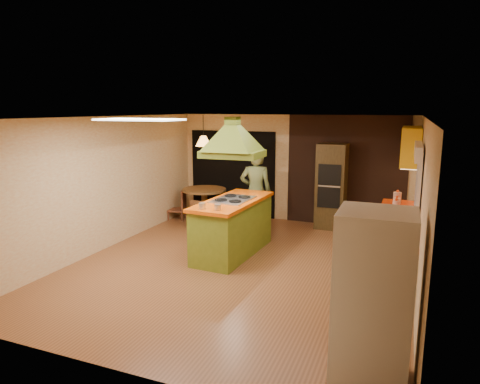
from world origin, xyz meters
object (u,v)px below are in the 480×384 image
at_px(dining_table, 204,198).
at_px(canister_large, 397,198).
at_px(kitchen_island, 233,227).
at_px(wall_oven, 331,186).
at_px(man, 256,192).
at_px(refrigerator, 373,298).

bearing_deg(dining_table, canister_large, -9.16).
xyz_separation_m(kitchen_island, wall_oven, (1.36, 2.43, 0.43)).
bearing_deg(wall_oven, man, -142.51).
relative_size(kitchen_island, dining_table, 2.01).
bearing_deg(man, kitchen_island, 73.68).
relative_size(kitchen_island, canister_large, 9.88).
bearing_deg(man, refrigerator, 103.80).
relative_size(wall_oven, canister_large, 8.93).
relative_size(refrigerator, dining_table, 1.66).
distance_m(refrigerator, dining_table, 6.46).
relative_size(refrigerator, canister_large, 8.14).
height_order(refrigerator, canister_large, refrigerator).
xyz_separation_m(kitchen_island, canister_large, (2.76, 1.23, 0.51)).
bearing_deg(kitchen_island, wall_oven, 63.79).
xyz_separation_m(dining_table, canister_large, (4.30, -0.69, 0.48)).
bearing_deg(kitchen_island, man, 95.09).
distance_m(wall_oven, canister_large, 1.85).
xyz_separation_m(kitchen_island, refrigerator, (2.68, -2.97, 0.35)).
bearing_deg(canister_large, wall_oven, 139.57).
relative_size(kitchen_island, man, 1.15).
relative_size(dining_table, canister_large, 4.91).
xyz_separation_m(kitchen_island, dining_table, (-1.53, 1.92, 0.03)).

